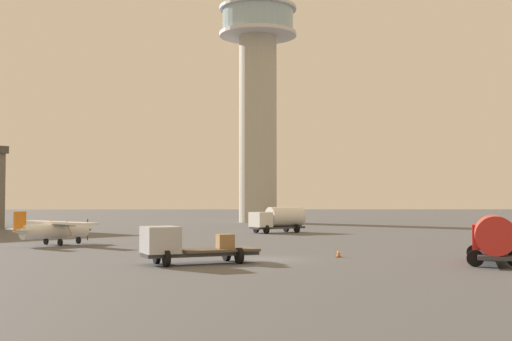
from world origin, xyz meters
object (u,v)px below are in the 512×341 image
(airplane_white, at_px, (54,229))
(truck_fuel_tanker_red, at_px, (494,237))
(truck_flatbed_silver, at_px, (183,245))
(traffic_cone_near_right, at_px, (222,241))
(truck_fuel_tanker_white, at_px, (279,219))
(control_tower, at_px, (258,89))
(traffic_cone_near_left, at_px, (339,253))

(airplane_white, xyz_separation_m, truck_fuel_tanker_red, (31.94, -17.56, 0.28))
(truck_flatbed_silver, height_order, traffic_cone_near_right, truck_flatbed_silver)
(truck_flatbed_silver, bearing_deg, truck_fuel_tanker_white, -124.56)
(airplane_white, xyz_separation_m, truck_flatbed_silver, (12.73, -17.28, -0.21))
(control_tower, bearing_deg, traffic_cone_near_right, -94.50)
(control_tower, bearing_deg, airplane_white, -109.24)
(truck_fuel_tanker_red, distance_m, truck_fuel_tanker_white, 39.83)
(airplane_white, distance_m, traffic_cone_near_left, 26.18)
(airplane_white, height_order, truck_flatbed_silver, airplane_white)
(truck_fuel_tanker_white, bearing_deg, traffic_cone_near_right, 44.02)
(truck_flatbed_silver, distance_m, truck_fuel_tanker_white, 38.72)
(control_tower, height_order, truck_flatbed_silver, control_tower)
(airplane_white, xyz_separation_m, truck_fuel_tanker_white, (20.63, 20.63, 0.29))
(traffic_cone_near_left, bearing_deg, control_tower, 93.56)
(control_tower, xyz_separation_m, traffic_cone_near_left, (4.14, -66.53, -22.22))
(control_tower, distance_m, airplane_white, 61.13)
(truck_flatbed_silver, bearing_deg, truck_fuel_tanker_red, 156.37)
(traffic_cone_near_right, bearing_deg, truck_flatbed_silver, -96.41)
(traffic_cone_near_right, bearing_deg, truck_fuel_tanker_white, 74.20)
(control_tower, bearing_deg, truck_fuel_tanker_white, -87.05)
(airplane_white, xyz_separation_m, traffic_cone_near_right, (14.59, -0.72, -1.03))
(traffic_cone_near_left, bearing_deg, truck_fuel_tanker_white, 94.18)
(control_tower, height_order, truck_fuel_tanker_red, control_tower)
(truck_fuel_tanker_red, distance_m, traffic_cone_near_right, 24.22)
(truck_fuel_tanker_red, xyz_separation_m, truck_fuel_tanker_white, (-11.31, 38.19, 0.01))
(truck_fuel_tanker_white, bearing_deg, truck_flatbed_silver, 48.05)
(airplane_white, distance_m, truck_fuel_tanker_white, 29.17)
(control_tower, bearing_deg, truck_fuel_tanker_red, -79.69)
(truck_fuel_tanker_white, bearing_deg, traffic_cone_near_left, 64.01)
(traffic_cone_near_left, height_order, traffic_cone_near_right, traffic_cone_near_right)
(airplane_white, relative_size, traffic_cone_near_right, 11.74)
(control_tower, xyz_separation_m, truck_fuel_tanker_red, (13.04, -71.71, -20.87))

